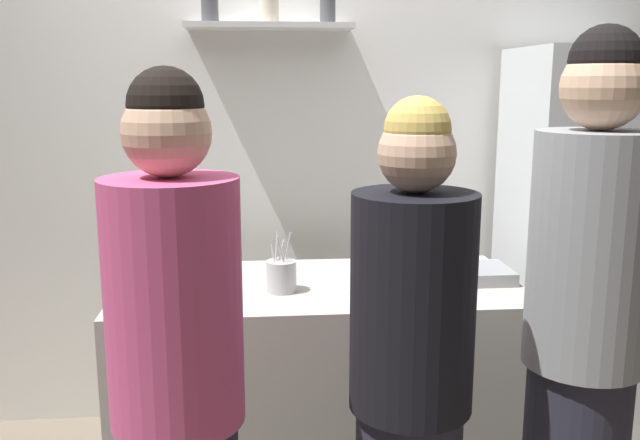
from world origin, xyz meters
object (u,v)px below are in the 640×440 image
Objects in this scene: wine_bottle_dark_glass at (419,240)px; wine_bottle_amber_glass at (165,245)px; person_grey_hoodie at (583,345)px; baking_pan at (466,274)px; person_pink_top at (179,404)px; refrigerator at (580,250)px; water_bottle_plastic at (191,283)px; person_blonde at (410,394)px; utensil_holder at (281,276)px.

wine_bottle_amber_glass is at bearing -178.83° from wine_bottle_dark_glass.
wine_bottle_amber_glass is at bearing 70.51° from person_grey_hoodie.
person_grey_hoodie is (0.12, -0.75, -0.00)m from baking_pan.
person_pink_top is at bearing -139.24° from baking_pan.
refrigerator reaches higher than person_pink_top.
person_pink_top is at bearing -143.12° from refrigerator.
water_bottle_plastic is 0.14× the size of person_blonde.
baking_pan is at bearing -11.42° from wine_bottle_amber_glass.
baking_pan is at bearing -64.09° from wine_bottle_dark_glass.
refrigerator is 8.10× the size of water_bottle_plastic.
refrigerator is at bearing 18.40° from utensil_holder.
wine_bottle_dark_glass is at bearing -172.06° from refrigerator.
person_pink_top is at bearing -81.31° from wine_bottle_amber_glass.
wine_bottle_dark_glass is at bearing 96.93° from person_pink_top.
person_grey_hoodie is (1.14, 0.13, 0.07)m from person_pink_top.
wine_bottle_dark_glass reaches higher than water_bottle_plastic.
refrigerator reaches higher than wine_bottle_amber_glass.
utensil_holder is 0.14× the size of person_blonde.
person_grey_hoodie reaches higher than baking_pan.
water_bottle_plastic is at bearing 136.87° from person_pink_top.
wine_bottle_amber_glass is 0.18× the size of person_pink_top.
water_bottle_plastic is (-0.31, -0.19, 0.04)m from utensil_holder.
baking_pan is 0.73m from utensil_holder.
person_pink_top reaches higher than baking_pan.
water_bottle_plastic is 0.13× the size of person_pink_top.
utensil_holder is at bearing -67.02° from person_blonde.
utensil_holder is at bearing -161.60° from refrigerator.
refrigerator is 8.04× the size of utensil_holder.
wine_bottle_dark_glass is 1.06m from water_bottle_plastic.
refrigerator is 1.56m from person_blonde.
person_grey_hoodie is at bearing -177.37° from person_blonde.
wine_bottle_dark_glass reaches higher than utensil_holder.
refrigerator reaches higher than utensil_holder.
wine_bottle_dark_glass is at bearing 1.17° from wine_bottle_amber_glass.
utensil_holder is 0.74× the size of wine_bottle_amber_glass.
baking_pan is at bearing 85.72° from person_pink_top.
person_pink_top is 0.94× the size of person_grey_hoodie.
person_grey_hoodie is at bearing -38.08° from utensil_holder.
utensil_holder is (-1.37, -0.46, 0.04)m from refrigerator.
person_grey_hoodie is at bearing 51.54° from person_pink_top.
person_blonde is at bearing 52.95° from person_pink_top.
person_grey_hoodie reaches higher than person_pink_top.
refrigerator is at bearing 7.94° from wine_bottle_dark_glass.
person_pink_top reaches higher than wine_bottle_dark_glass.
person_grey_hoodie is (1.16, -0.48, -0.08)m from water_bottle_plastic.
water_bottle_plastic is 0.62m from person_pink_top.
baking_pan is 0.19× the size of person_grey_hoodie.
wine_bottle_amber_glass is 1.64m from person_grey_hoodie.
baking_pan is 1.13× the size of wine_bottle_amber_glass.
utensil_holder is 0.13× the size of person_pink_top.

